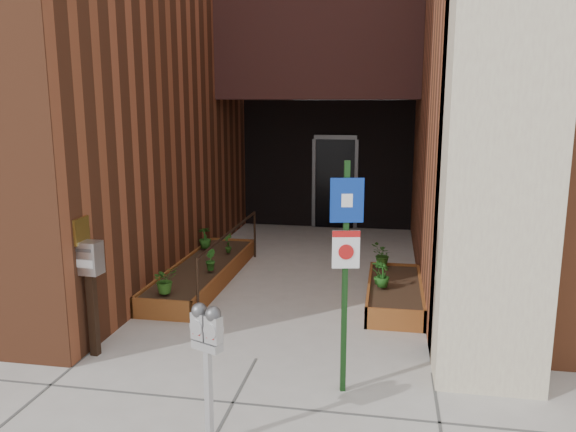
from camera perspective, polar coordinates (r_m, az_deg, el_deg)
The scene contains 15 objects.
ground at distance 6.77m, azimuth -3.26°, elevation -14.28°, with size 80.00×80.00×0.00m, color #9E9991.
architecture at distance 13.09m, azimuth 3.15°, elevation 20.40°, with size 20.00×14.60×10.00m.
planter_left at distance 9.55m, azimuth -8.58°, elevation -5.76°, with size 0.90×3.60×0.30m.
planter_right at distance 8.60m, azimuth 10.78°, elevation -7.80°, with size 0.80×2.20×0.30m.
handrail at distance 9.20m, azimuth -5.84°, elevation -2.40°, with size 0.04×3.34×0.90m.
parking_meter at distance 4.86m, azimuth -8.24°, elevation -12.15°, with size 0.30×0.20×1.29m.
sign_post at distance 5.57m, azimuth 5.87°, elevation -3.87°, with size 0.32×0.11×2.39m.
payment_dropbox at distance 6.89m, azimuth -19.46°, elevation -5.57°, with size 0.29×0.23×1.39m.
shrub_left_a at distance 8.13m, azimuth -12.39°, elevation -6.34°, with size 0.35×0.35×0.38m, color #2D621C.
shrub_left_b at distance 9.08m, azimuth -7.92°, elevation -4.42°, with size 0.19×0.19×0.34m, color #225819.
shrub_left_c at distance 10.47m, azimuth -8.43°, elevation -2.18°, with size 0.22×0.22×0.39m, color #225819.
shrub_left_d at distance 10.08m, azimuth -6.12°, elevation -2.72°, with size 0.19×0.19×0.36m, color #245117.
shrub_right_a at distance 8.31m, azimuth 9.61°, elevation -5.90°, with size 0.20×0.20×0.36m, color #1B5017.
shrub_right_b at distance 8.42m, azimuth 9.16°, elevation -5.64°, with size 0.20×0.20×0.37m, color #205518.
shrub_right_c at distance 9.35m, azimuth 9.53°, elevation -3.92°, with size 0.33×0.33×0.37m, color #265518.
Camera 1 is at (1.45, -5.93, 2.93)m, focal length 35.00 mm.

